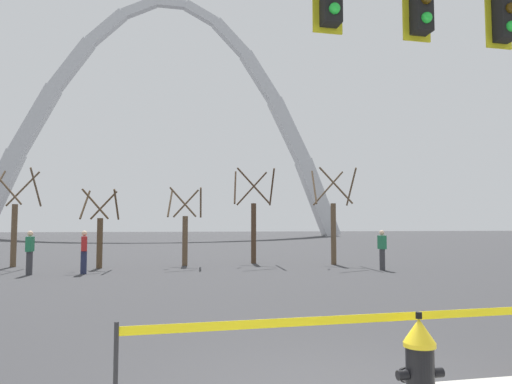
# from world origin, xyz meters

# --- Properties ---
(fire_hydrant) EXTENTS (0.46, 0.48, 0.99)m
(fire_hydrant) POSITION_xyz_m (0.51, -0.66, 0.47)
(fire_hydrant) COLOR black
(fire_hydrant) RESTS_ON ground
(caution_tape_barrier) EXTENTS (5.85, 0.25, 0.99)m
(caution_tape_barrier) POSITION_xyz_m (0.68, -0.45, 0.69)
(caution_tape_barrier) COLOR #232326
(caution_tape_barrier) RESTS_ON ground
(monument_arch) EXTENTS (54.42, 2.35, 37.22)m
(monument_arch) POSITION_xyz_m (0.00, 68.02, 16.68)
(monument_arch) COLOR silver
(monument_arch) RESTS_ON ground
(tree_far_left) EXTENTS (1.95, 1.97, 4.24)m
(tree_far_left) POSITION_xyz_m (-7.87, 17.51, 1.88)
(tree_far_left) COLOR brown
(tree_far_left) RESTS_ON ground
(tree_left_mid) EXTENTS (1.53, 1.54, 3.29)m
(tree_left_mid) POSITION_xyz_m (-4.17, 16.06, 1.46)
(tree_left_mid) COLOR brown
(tree_left_mid) RESTS_ON ground
(tree_center_left) EXTENTS (1.61, 1.62, 3.46)m
(tree_center_left) POSITION_xyz_m (-0.60, 16.69, 1.53)
(tree_center_left) COLOR brown
(tree_center_left) RESTS_ON ground
(tree_center_right) EXTENTS (2.04, 2.05, 4.44)m
(tree_center_right) POSITION_xyz_m (2.64, 17.25, 1.97)
(tree_center_right) COLOR #473323
(tree_center_right) RESTS_ON ground
(tree_right_mid) EXTENTS (2.02, 2.03, 4.38)m
(tree_right_mid) POSITION_xyz_m (6.09, 15.84, 1.95)
(tree_right_mid) COLOR brown
(tree_right_mid) RESTS_ON ground
(pedestrian_walking_left) EXTENTS (0.25, 0.37, 1.59)m
(pedestrian_walking_left) POSITION_xyz_m (7.00, 12.87, 0.82)
(pedestrian_walking_left) COLOR #38383D
(pedestrian_walking_left) RESTS_ON ground
(pedestrian_standing_center) EXTENTS (0.26, 0.37, 1.59)m
(pedestrian_standing_center) POSITION_xyz_m (-4.47, 13.80, 0.82)
(pedestrian_standing_center) COLOR #232847
(pedestrian_standing_center) RESTS_ON ground
(pedestrian_walking_right) EXTENTS (0.25, 0.37, 1.59)m
(pedestrian_walking_right) POSITION_xyz_m (-6.34, 13.83, 0.82)
(pedestrian_walking_right) COLOR #38383D
(pedestrian_walking_right) RESTS_ON ground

